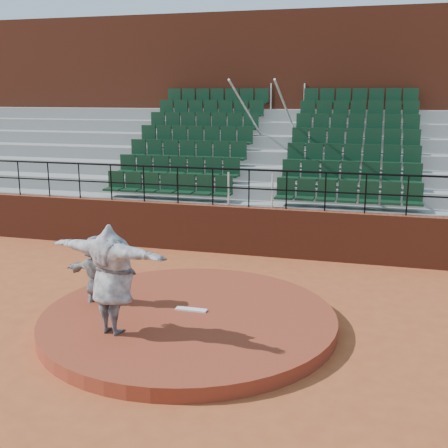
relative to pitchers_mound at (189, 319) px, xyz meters
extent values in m
plane|color=#A64B25|center=(0.00, 0.00, -0.12)|extent=(90.00, 90.00, 0.00)
cylinder|color=maroon|center=(0.00, 0.00, 0.00)|extent=(5.50, 5.50, 0.25)
cube|color=white|center=(0.00, 0.15, 0.14)|extent=(0.60, 0.15, 0.03)
cube|color=maroon|center=(0.00, 5.00, 0.53)|extent=(24.00, 0.30, 1.30)
cylinder|color=black|center=(0.00, 5.00, 2.17)|extent=(24.00, 0.05, 0.05)
cylinder|color=black|center=(0.00, 5.00, 1.68)|extent=(24.00, 0.04, 0.04)
cylinder|color=black|center=(-7.00, 5.00, 1.67)|extent=(0.04, 0.04, 1.00)
cylinder|color=black|center=(-6.00, 5.00, 1.67)|extent=(0.04, 0.04, 1.00)
cylinder|color=black|center=(-5.00, 5.00, 1.67)|extent=(0.04, 0.04, 1.00)
cylinder|color=black|center=(-4.00, 5.00, 1.67)|extent=(0.04, 0.04, 1.00)
cylinder|color=black|center=(-3.00, 5.00, 1.67)|extent=(0.04, 0.04, 1.00)
cylinder|color=black|center=(-2.00, 5.00, 1.67)|extent=(0.04, 0.04, 1.00)
cylinder|color=black|center=(-1.00, 5.00, 1.67)|extent=(0.04, 0.04, 1.00)
cylinder|color=black|center=(0.00, 5.00, 1.67)|extent=(0.04, 0.04, 1.00)
cylinder|color=black|center=(1.00, 5.00, 1.67)|extent=(0.04, 0.04, 1.00)
cylinder|color=black|center=(2.00, 5.00, 1.67)|extent=(0.04, 0.04, 1.00)
cylinder|color=black|center=(3.00, 5.00, 1.67)|extent=(0.04, 0.04, 1.00)
cylinder|color=black|center=(4.00, 5.00, 1.67)|extent=(0.04, 0.04, 1.00)
cube|color=gray|center=(0.00, 5.58, 0.53)|extent=(24.00, 0.85, 1.30)
cube|color=black|center=(-2.53, 5.59, 1.54)|extent=(3.85, 0.48, 0.72)
cube|color=black|center=(2.53, 5.59, 1.54)|extent=(3.85, 0.48, 0.72)
cube|color=gray|center=(0.00, 6.43, 0.73)|extent=(24.00, 0.85, 1.70)
cube|color=black|center=(-2.53, 6.44, 1.94)|extent=(3.85, 0.48, 0.72)
cube|color=black|center=(2.53, 6.44, 1.94)|extent=(3.85, 0.48, 0.72)
cube|color=gray|center=(0.00, 7.28, 0.93)|extent=(24.00, 0.85, 2.10)
cube|color=black|center=(-2.53, 7.29, 2.33)|extent=(3.85, 0.48, 0.72)
cube|color=black|center=(2.53, 7.29, 2.33)|extent=(3.85, 0.48, 0.72)
cube|color=gray|center=(0.00, 8.12, 1.12)|extent=(24.00, 0.85, 2.50)
cube|color=black|center=(-2.53, 8.13, 2.73)|extent=(3.85, 0.48, 0.72)
cube|color=black|center=(2.53, 8.13, 2.73)|extent=(3.85, 0.48, 0.72)
cube|color=gray|center=(0.00, 8.97, 1.33)|extent=(24.00, 0.85, 2.90)
cube|color=black|center=(-2.53, 8.98, 3.14)|extent=(3.85, 0.48, 0.72)
cube|color=black|center=(2.53, 8.98, 3.14)|extent=(3.85, 0.48, 0.72)
cube|color=gray|center=(0.00, 9.82, 1.52)|extent=(24.00, 0.85, 3.30)
cube|color=black|center=(-2.53, 9.83, 3.53)|extent=(3.85, 0.48, 0.72)
cube|color=black|center=(2.53, 9.83, 3.53)|extent=(3.85, 0.48, 0.72)
cube|color=gray|center=(0.00, 10.68, 1.73)|extent=(24.00, 0.85, 3.70)
cube|color=black|center=(-2.53, 10.69, 3.94)|extent=(3.85, 0.48, 0.72)
cube|color=black|center=(2.53, 10.69, 3.94)|extent=(3.85, 0.48, 0.72)
cylinder|color=silver|center=(-0.60, 8.12, 3.28)|extent=(0.06, 5.97, 2.46)
cylinder|color=silver|center=(0.60, 8.12, 3.28)|extent=(0.06, 5.97, 2.46)
cube|color=maroon|center=(0.00, 12.60, 3.43)|extent=(24.00, 3.00, 7.10)
imported|color=black|center=(-0.96, -1.13, 1.08)|extent=(2.43, 1.16, 1.91)
imported|color=black|center=(-1.90, 0.10, 0.68)|extent=(1.50, 0.51, 1.61)
camera|label=1|loc=(3.23, -9.30, 4.14)|focal=45.00mm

